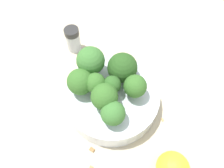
% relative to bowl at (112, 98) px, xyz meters
% --- Properties ---
extents(ground_plane, '(3.00, 3.00, 0.00)m').
position_rel_bowl_xyz_m(ground_plane, '(0.00, 0.00, -0.02)').
color(ground_plane, beige).
extents(bowl, '(0.18, 0.18, 0.04)m').
position_rel_bowl_xyz_m(bowl, '(0.00, 0.00, 0.00)').
color(bowl, silver).
rests_on(bowl, ground_plane).
extents(broccoli_floret_0, '(0.03, 0.03, 0.05)m').
position_rel_bowl_xyz_m(broccoli_floret_0, '(-0.00, -0.00, 0.05)').
color(broccoli_floret_0, '#84AD66').
rests_on(broccoli_floret_0, bowl).
extents(broccoli_floret_1, '(0.04, 0.04, 0.05)m').
position_rel_bowl_xyz_m(broccoli_floret_1, '(-0.01, -0.04, 0.05)').
color(broccoli_floret_1, '#84AD66').
rests_on(broccoli_floret_1, bowl).
extents(broccoli_floret_2, '(0.04, 0.04, 0.05)m').
position_rel_bowl_xyz_m(broccoli_floret_2, '(-0.05, 0.01, 0.05)').
color(broccoli_floret_2, '#84AD66').
rests_on(broccoli_floret_2, bowl).
extents(broccoli_floret_3, '(0.04, 0.04, 0.05)m').
position_rel_bowl_xyz_m(broccoli_floret_3, '(0.01, 0.03, 0.05)').
color(broccoli_floret_3, '#84AD66').
rests_on(broccoli_floret_3, bowl).
extents(broccoli_floret_4, '(0.06, 0.06, 0.06)m').
position_rel_bowl_xyz_m(broccoli_floret_4, '(0.03, -0.03, 0.05)').
color(broccoli_floret_4, '#8EB770').
rests_on(broccoli_floret_4, bowl).
extents(broccoli_floret_5, '(0.05, 0.05, 0.06)m').
position_rel_bowl_xyz_m(broccoli_floret_5, '(-0.02, 0.02, 0.05)').
color(broccoli_floret_5, '#84AD66').
rests_on(broccoli_floret_5, bowl).
extents(broccoli_floret_6, '(0.05, 0.05, 0.05)m').
position_rel_bowl_xyz_m(broccoli_floret_6, '(0.02, 0.05, 0.05)').
color(broccoli_floret_6, '#8EB770').
rests_on(broccoli_floret_6, bowl).
extents(broccoli_floret_7, '(0.05, 0.05, 0.07)m').
position_rel_bowl_xyz_m(broccoli_floret_7, '(0.06, 0.02, 0.06)').
color(broccoli_floret_7, '#7A9E5B').
rests_on(broccoli_floret_7, bowl).
extents(pepper_shaker, '(0.03, 0.03, 0.06)m').
position_rel_bowl_xyz_m(pepper_shaker, '(0.17, 0.04, 0.01)').
color(pepper_shaker, '#B2B7BC').
rests_on(pepper_shaker, ground_plane).
extents(lemon_wedge, '(0.06, 0.06, 0.06)m').
position_rel_bowl_xyz_m(lemon_wedge, '(-0.16, -0.06, 0.01)').
color(lemon_wedge, yellow).
rests_on(lemon_wedge, ground_plane).
extents(almond_crumb_0, '(0.01, 0.01, 0.01)m').
position_rel_bowl_xyz_m(almond_crumb_0, '(-0.11, 0.07, -0.02)').
color(almond_crumb_0, '#AD7F4C').
rests_on(almond_crumb_0, ground_plane).
extents(almond_crumb_1, '(0.01, 0.01, 0.01)m').
position_rel_bowl_xyz_m(almond_crumb_1, '(-0.08, 0.06, -0.02)').
color(almond_crumb_1, olive).
rests_on(almond_crumb_1, ground_plane).
extents(almond_crumb_2, '(0.01, 0.00, 0.01)m').
position_rel_bowl_xyz_m(almond_crumb_2, '(-0.06, -0.09, -0.02)').
color(almond_crumb_2, tan).
rests_on(almond_crumb_2, ground_plane).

